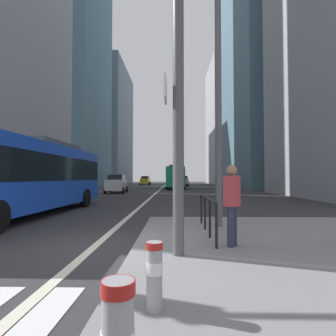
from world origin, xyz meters
TOP-DOWN VIEW (x-y plane):
  - ground_plane at (0.00, 20.00)m, footprint 160.00×160.00m
  - lane_centre_line at (0.00, 30.00)m, footprint 0.20×80.00m
  - office_tower_left_mid at (-16.00, 37.97)m, footprint 11.64×16.15m
  - office_tower_left_far at (-16.00, 62.76)m, footprint 11.65×21.99m
  - office_tower_right_mid at (17.00, 40.82)m, footprint 10.41×23.48m
  - office_tower_right_far at (17.00, 64.14)m, footprint 11.73×18.22m
  - city_bus_blue_oncoming at (-4.39, 5.19)m, footprint 2.92×11.77m
  - city_bus_red_receding at (2.17, 34.76)m, footprint 2.81×11.49m
  - car_oncoming_mid at (-4.27, 22.76)m, footprint 2.17×4.07m
  - car_receding_near at (3.72, 46.36)m, footprint 2.06×4.15m
  - car_receding_far at (3.49, 46.78)m, footprint 2.11×4.46m
  - car_oncoming_far at (-4.45, 54.09)m, footprint 2.15×4.41m
  - traffic_signal_gantry at (-0.35, -1.16)m, footprint 6.90×0.65m
  - street_lamp_post at (3.30, 2.05)m, footprint 5.50×0.32m
  - bollard_left at (1.68, -3.38)m, footprint 0.20×0.20m
  - pedestrian_railing at (2.80, 0.94)m, footprint 0.06×3.26m
  - pedestrian_waiting at (3.18, -0.44)m, footprint 0.42×0.45m

SIDE VIEW (x-z plane):
  - ground_plane at x=0.00m, z-range 0.00..0.00m
  - lane_centre_line at x=0.00m, z-range 0.00..0.01m
  - bollard_left at x=1.68m, z-range 0.20..0.97m
  - pedestrian_railing at x=2.80m, z-range 0.35..1.33m
  - car_oncoming_mid at x=-4.27m, z-range 0.02..1.96m
  - car_receding_near at x=3.72m, z-range 0.02..1.96m
  - car_oncoming_far at x=-4.45m, z-range 0.02..1.96m
  - car_receding_far at x=3.49m, z-range 0.02..1.96m
  - pedestrian_waiting at x=3.18m, z-range 0.26..2.04m
  - city_bus_red_receding at x=2.17m, z-range 0.14..3.54m
  - city_bus_blue_oncoming at x=-4.39m, z-range 0.14..3.54m
  - traffic_signal_gantry at x=-0.35m, z-range 1.15..7.15m
  - street_lamp_post at x=3.30m, z-range 1.28..9.28m
  - office_tower_left_far at x=-16.00m, z-range 0.00..29.29m
  - office_tower_right_far at x=17.00m, z-range 0.00..30.68m
  - office_tower_right_mid at x=17.00m, z-range 0.00..51.47m
  - office_tower_left_mid at x=-16.00m, z-range 0.00..54.02m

